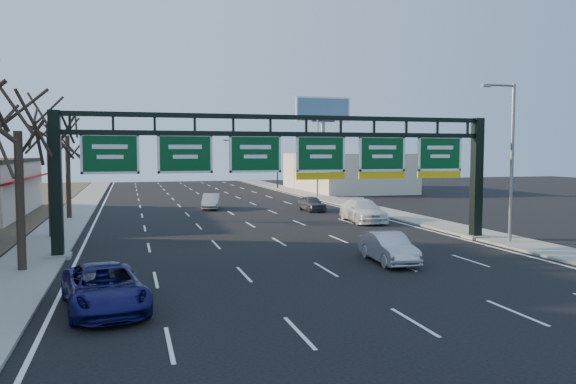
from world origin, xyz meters
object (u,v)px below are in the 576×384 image
object	(u,v)px
car_silver_sedan	(389,248)
car_white_wagon	(363,211)
car_blue_suv	(104,288)
sign_gantry	(291,162)

from	to	relation	value
car_silver_sedan	car_white_wagon	world-z (taller)	car_white_wagon
car_blue_suv	car_white_wagon	world-z (taller)	car_white_wagon
car_blue_suv	car_silver_sedan	world-z (taller)	car_blue_suv
car_blue_suv	car_white_wagon	bearing A→B (deg)	38.50
sign_gantry	car_white_wagon	size ratio (longest dim) A/B	4.30
sign_gantry	car_silver_sedan	size ratio (longest dim) A/B	5.75
car_blue_suv	car_white_wagon	xyz separation A→B (m)	(17.58, 19.36, 0.10)
sign_gantry	car_white_wagon	xyz separation A→B (m)	(8.28, 9.38, -3.80)
sign_gantry	car_white_wagon	distance (m)	13.08
car_blue_suv	car_silver_sedan	size ratio (longest dim) A/B	1.23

